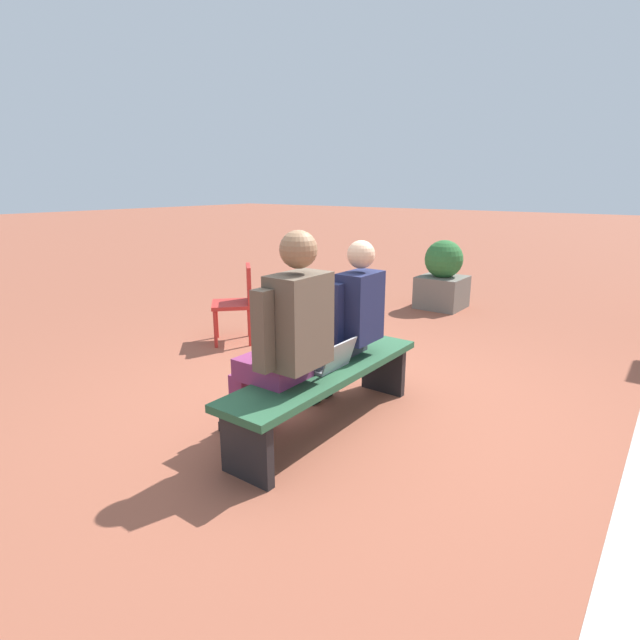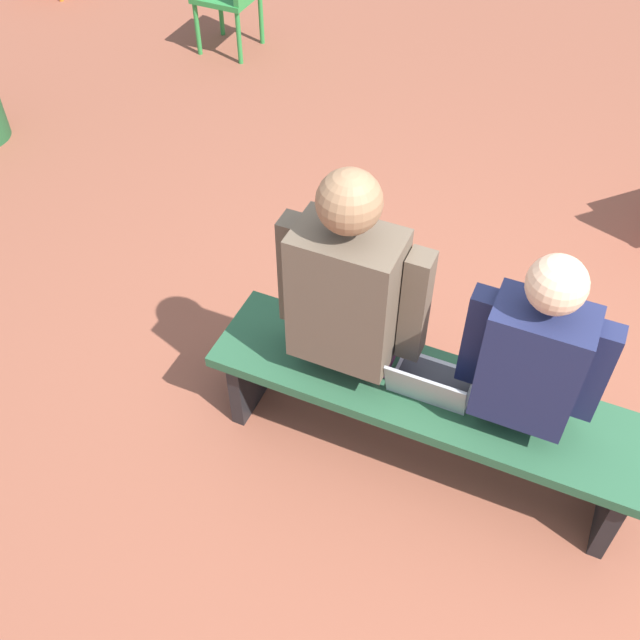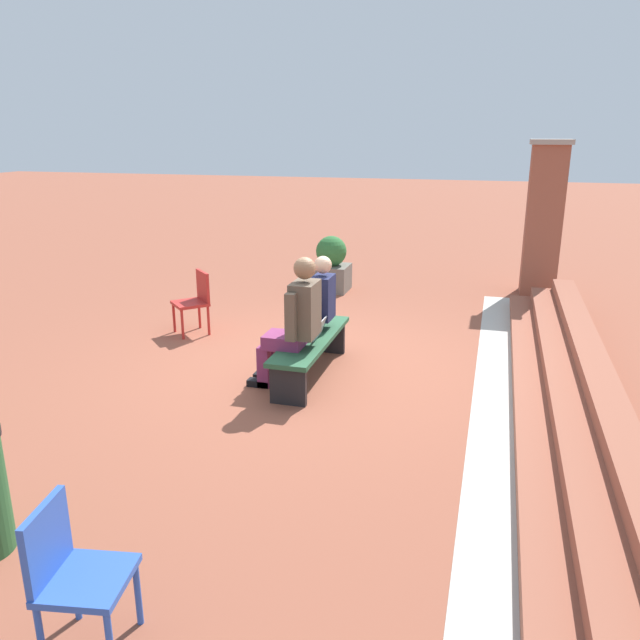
% 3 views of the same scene
% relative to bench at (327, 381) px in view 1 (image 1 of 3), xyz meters
% --- Properties ---
extents(ground_plane, '(60.00, 60.00, 0.00)m').
position_rel_bench_xyz_m(ground_plane, '(-0.30, -0.01, -0.35)').
color(ground_plane, brown).
extents(bench, '(1.80, 0.44, 0.45)m').
position_rel_bench_xyz_m(bench, '(0.00, 0.00, 0.00)').
color(bench, '#285638').
rests_on(bench, ground).
extents(person_student, '(0.51, 0.65, 1.30)m').
position_rel_bench_xyz_m(person_student, '(-0.35, -0.06, 0.34)').
color(person_student, '#383842').
rests_on(person_student, ground).
extents(person_adult, '(0.59, 0.74, 1.42)m').
position_rel_bench_xyz_m(person_adult, '(0.35, -0.07, 0.39)').
color(person_adult, '#7F2D5B').
rests_on(person_adult, ground).
extents(laptop, '(0.32, 0.29, 0.21)m').
position_rel_bench_xyz_m(laptop, '(-0.01, 0.01, 0.15)').
color(laptop, '#9EA0A5').
rests_on(laptop, bench).
extents(plastic_chair_near_bench_left, '(0.59, 0.59, 0.84)m').
position_rel_bench_xyz_m(plastic_chair_near_bench_left, '(-1.08, -1.94, 0.13)').
color(plastic_chair_near_bench_left, red).
rests_on(plastic_chair_near_bench_left, ground).
extents(planter, '(0.60, 0.60, 0.94)m').
position_rel_bench_xyz_m(planter, '(-3.85, -0.79, 0.08)').
color(planter, '#6B665B').
rests_on(planter, ground).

